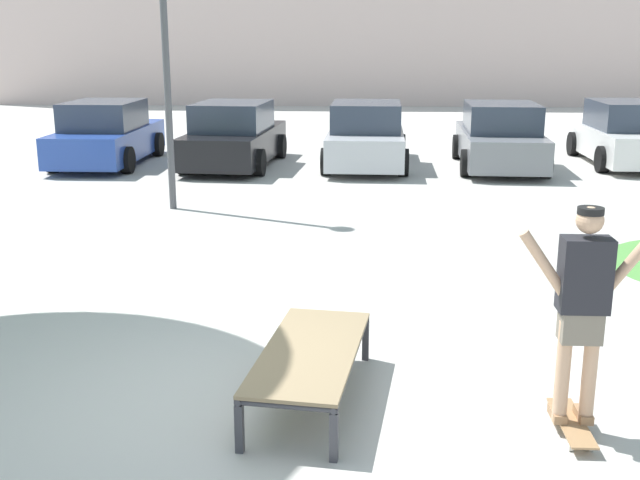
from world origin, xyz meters
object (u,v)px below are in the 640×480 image
car_black (234,137)px  car_grey (500,138)px  skate_box (310,354)px  skater (582,301)px  car_silver (366,137)px  skateboard (571,423)px  car_blue (107,135)px  car_white (625,135)px

car_black → car_grey: bearing=0.5°
skate_box → car_grey: (3.59, 12.09, 0.28)m
skater → car_grey: skater is taller
car_black → car_silver: 3.09m
skateboard → skate_box: bearing=167.9°
car_black → car_grey: (6.17, 0.05, 0.00)m
skateboard → car_blue: size_ratio=0.19×
skate_box → car_white: (6.67, 12.82, 0.28)m
skateboard → car_grey: (1.54, 12.53, 0.61)m
car_silver → car_white: bearing=6.0°
skateboard → skater: 0.99m
car_white → car_silver: bearing=-174.0°
car_grey → skate_box: bearing=-106.5°
car_silver → car_white: same height
skateboard → car_blue: car_blue is taller
car_black → car_silver: size_ratio=1.02×
skater → car_silver: skater is taller
skateboard → car_black: size_ratio=0.19×
skate_box → car_grey: car_grey is taller
skate_box → skater: (2.05, -0.44, 0.66)m
skate_box → skateboard: (2.05, -0.44, -0.34)m
car_white → skater: bearing=-109.2°
skater → car_grey: bearing=83.0°
skater → car_black: 13.31m
skater → car_silver: size_ratio=0.40×
skateboard → car_blue: bearing=121.4°
car_white → car_black: bearing=-175.2°
car_blue → car_white: 12.35m
skate_box → skateboard: skate_box is taller
car_grey → car_black: bearing=-179.5°
car_black → car_white: (9.25, 0.78, 0.00)m
skate_box → car_silver: bearing=87.6°
car_grey → car_white: 3.17m
car_blue → skateboard: bearing=-58.6°
skate_box → car_blue: (-5.65, 12.18, 0.28)m
skate_box → car_silver: size_ratio=0.47×
skater → car_white: 14.05m
skater → skateboard: bearing=-89.8°
skate_box → car_white: size_ratio=0.47×
car_blue → car_white: same height
skater → car_black: size_ratio=0.39×
car_grey → skater: bearing=-97.0°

